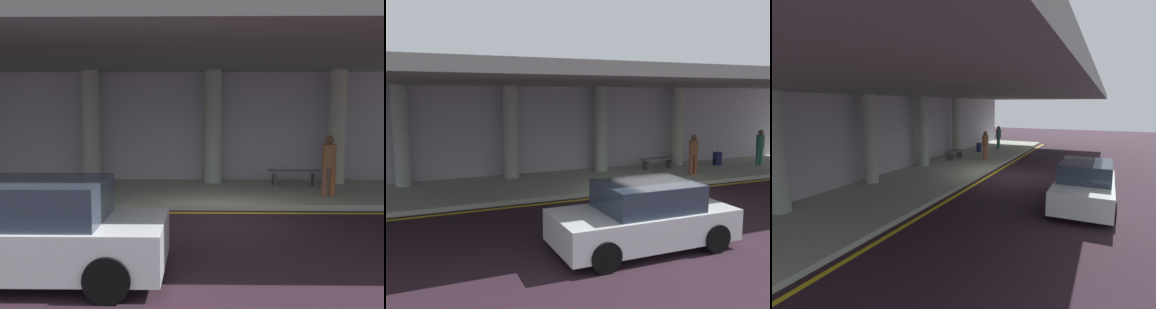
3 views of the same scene
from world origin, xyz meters
TOP-DOWN VIEW (x-y plane):
  - ground_plane at (0.00, 0.00)m, footprint 60.00×60.00m
  - sidewalk at (0.00, 3.10)m, footprint 26.00×4.20m
  - lane_stripe_yellow at (0.00, 0.72)m, footprint 26.00×0.14m
  - support_column_far_left at (-8.00, 4.58)m, footprint 0.58×0.58m
  - support_column_left_mid at (-4.00, 4.58)m, footprint 0.58×0.58m
  - support_column_center at (0.00, 4.58)m, footprint 0.58×0.58m
  - support_column_right_mid at (4.00, 4.58)m, footprint 0.58×0.58m
  - ceiling_overhang at (0.00, 2.60)m, footprint 28.00×13.20m
  - terminal_back_wall at (0.00, 5.35)m, footprint 26.00×0.30m
  - car_white at (-2.98, -3.71)m, footprint 4.10×1.92m
  - traveler_with_luggage at (3.13, 2.26)m, footprint 0.38×0.38m
  - person_waiting_for_ride at (7.56, 2.95)m, footprint 0.38×0.38m
  - suitcase_upright_primary at (5.73, 3.73)m, footprint 0.36×0.22m
  - bench_metal at (2.55, 3.98)m, footprint 1.60×0.50m

SIDE VIEW (x-z plane):
  - ground_plane at x=0.00m, z-range 0.00..0.00m
  - lane_stripe_yellow at x=0.00m, z-range 0.00..0.01m
  - sidewalk at x=0.00m, z-range 0.00..0.15m
  - suitcase_upright_primary at x=5.73m, z-range 0.01..0.91m
  - bench_metal at x=2.55m, z-range 0.26..0.74m
  - car_white at x=-2.98m, z-range -0.04..1.46m
  - traveler_with_luggage at x=3.13m, z-range 0.27..1.95m
  - person_waiting_for_ride at x=7.56m, z-range 0.27..1.95m
  - terminal_back_wall at x=0.00m, z-range 0.00..3.80m
  - support_column_far_left at x=-8.00m, z-range 0.15..3.80m
  - support_column_left_mid at x=-4.00m, z-range 0.15..3.80m
  - support_column_center at x=0.00m, z-range 0.15..3.80m
  - support_column_right_mid at x=4.00m, z-range 0.15..3.80m
  - ceiling_overhang at x=0.00m, z-range 3.80..4.10m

